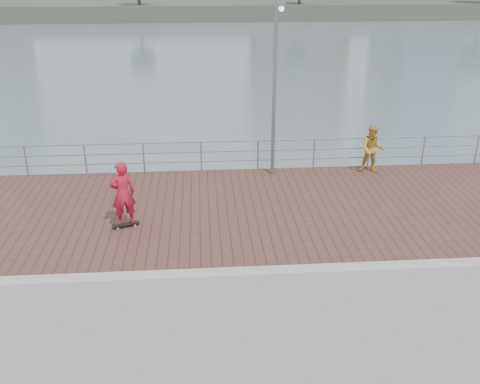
{
  "coord_description": "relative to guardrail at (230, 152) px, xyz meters",
  "views": [
    {
      "loc": [
        -0.99,
        -11.18,
        7.08
      ],
      "look_at": [
        0.0,
        2.0,
        1.3
      ],
      "focal_mm": 40.0,
      "sensor_mm": 36.0,
      "label": 1
    }
  ],
  "objects": [
    {
      "name": "skateboarder",
      "position": [
        -3.24,
        -4.31,
        0.36
      ],
      "size": [
        0.8,
        0.66,
        1.9
      ],
      "primitive_type": "imported",
      "rotation": [
        0.0,
        0.0,
        3.48
      ],
      "color": "red",
      "rests_on": "skateboard"
    },
    {
      "name": "bystander",
      "position": [
        5.04,
        -0.63,
        0.19
      ],
      "size": [
        0.98,
        0.85,
        1.73
      ],
      "primitive_type": "imported",
      "rotation": [
        0.0,
        0.0,
        -0.26
      ],
      "color": "gold",
      "rests_on": "brick_lane"
    },
    {
      "name": "water",
      "position": [
        -0.0,
        -7.0,
        -2.69
      ],
      "size": [
        400.0,
        400.0,
        0.0
      ],
      "primitive_type": "plane",
      "color": "slate",
      "rests_on": "ground"
    },
    {
      "name": "brick_lane",
      "position": [
        -0.0,
        -3.4,
        -0.68
      ],
      "size": [
        40.0,
        6.8,
        0.02
      ],
      "primitive_type": "cube",
      "color": "brown",
      "rests_on": "seawall"
    },
    {
      "name": "guardrail",
      "position": [
        0.0,
        0.0,
        0.0
      ],
      "size": [
        39.06,
        0.06,
        1.13
      ],
      "color": "#8C9EA8",
      "rests_on": "brick_lane"
    },
    {
      "name": "skateboard",
      "position": [
        -3.24,
        -4.31,
        -0.6
      ],
      "size": [
        0.79,
        0.44,
        0.09
      ],
      "rotation": [
        0.0,
        0.0,
        0.34
      ],
      "color": "black",
      "rests_on": "brick_lane"
    },
    {
      "name": "curb",
      "position": [
        -0.0,
        -7.0,
        -0.66
      ],
      "size": [
        40.0,
        0.4,
        0.06
      ],
      "primitive_type": "cube",
      "color": "#B7B5AD",
      "rests_on": "seawall"
    },
    {
      "name": "street_lamp",
      "position": [
        1.5,
        -0.97,
        3.85
      ],
      "size": [
        0.47,
        1.35,
        6.39
      ],
      "color": "slate",
      "rests_on": "brick_lane"
    }
  ]
}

